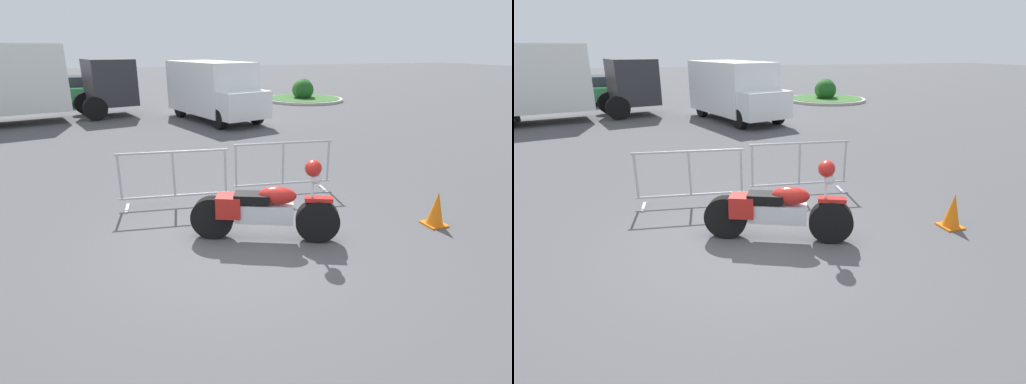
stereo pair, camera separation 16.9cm
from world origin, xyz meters
The scene contains 10 objects.
ground_plane centered at (0.00, 0.00, 0.00)m, with size 120.00×120.00×0.00m, color #4C4C4F.
motorcycle centered at (0.45, 0.13, 0.50)m, with size 2.18×1.11×1.31m.
crowd_barrier_near centered at (-0.65, 2.01, 0.55)m, with size 2.02×0.69×1.07m.
crowd_barrier_far centered at (1.55, 2.01, 0.55)m, with size 2.02×0.69×1.07m.
box_truck centered at (-4.94, 12.89, 1.64)m, with size 8.01×4.03×2.98m.
delivery_van centered at (2.32, 11.11, 1.24)m, with size 3.27×5.35×2.31m.
parked_car_red centered at (-6.36, 18.88, 0.72)m, with size 1.71×4.21×1.43m.
parked_car_green centered at (-3.64, 18.72, 0.71)m, with size 1.69×4.15×1.41m.
planter_island centered at (8.61, 15.73, 0.38)m, with size 4.36×4.36×1.17m.
traffic_cone centered at (3.37, -0.34, 0.29)m, with size 0.34×0.34×0.59m.
Camera 1 is at (-1.55, -5.18, 2.85)m, focal length 28.00 mm.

